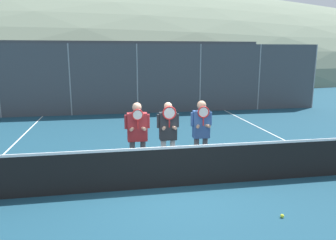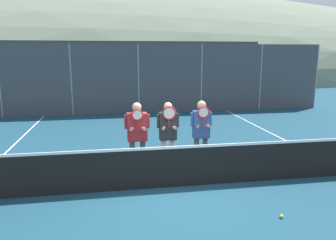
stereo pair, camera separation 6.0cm
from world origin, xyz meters
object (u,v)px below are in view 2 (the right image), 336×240
player_leftmost (137,132)px  car_left_of_center (147,89)px  player_center_left (168,132)px  car_far_left (50,92)px  car_center (233,87)px  player_center_right (201,130)px  tennis_ball_on_court (281,216)px

player_leftmost → car_left_of_center: 10.95m
player_center_left → car_far_left: player_center_left is taller
car_far_left → car_left_of_center: car_left_of_center is taller
player_center_left → car_center: car_center is taller
player_center_right → tennis_ball_on_court: player_center_right is taller
car_far_left → car_center: car_center is taller
player_center_right → car_center: car_center is taller
car_far_left → tennis_ball_on_court: bearing=-65.1°
player_center_left → tennis_ball_on_court: bearing=-57.9°
player_center_right → car_far_left: size_ratio=0.39×
car_center → player_center_left: bearing=-118.3°
player_center_left → tennis_ball_on_court: size_ratio=26.10×
player_center_left → car_center: bearing=61.7°
player_leftmost → tennis_ball_on_court: bearing=-47.6°
player_center_left → car_center: (5.70, 10.57, -0.10)m
player_leftmost → player_center_left: size_ratio=1.01×
player_leftmost → car_left_of_center: size_ratio=0.39×
player_center_right → player_leftmost: bearing=-179.9°
player_leftmost → player_center_left: 0.75m
car_left_of_center → tennis_ball_on_court: bearing=-85.8°
car_center → tennis_ball_on_court: (-4.06, -13.17, -0.91)m
car_left_of_center → car_center: bearing=-3.3°
player_center_right → car_far_left: player_center_right is taller
player_center_left → car_center: 12.01m
tennis_ball_on_court → player_center_right: bearing=107.0°
player_leftmost → player_center_right: (1.58, 0.00, -0.00)m
car_far_left → car_center: (10.35, -0.37, 0.09)m
player_center_right → player_center_left: bearing=-179.4°
player_leftmost → player_center_right: size_ratio=1.00×
player_center_left → car_left_of_center: bearing=86.6°
car_far_left → car_left_of_center: bearing=-0.8°
player_center_left → car_left_of_center: (0.64, 10.86, -0.16)m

